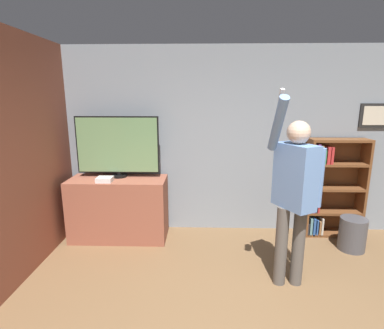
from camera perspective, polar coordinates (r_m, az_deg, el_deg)
wall_back at (r=4.43m, az=6.92°, el=4.37°), size 6.69×0.09×2.70m
wall_side_brick at (r=3.56m, az=-32.04°, el=0.36°), size 0.06×4.49×2.70m
tv_ledge at (r=4.43m, az=-13.72°, el=-8.14°), size 1.34×0.56×0.88m
television at (r=4.30m, az=-13.97°, el=3.42°), size 1.16×0.22×0.86m
game_console at (r=4.19m, az=-16.28°, el=-2.75°), size 0.21×0.17×0.06m
bookshelf at (r=4.76m, az=24.60°, el=-4.11°), size 0.82×0.28×1.42m
person at (r=3.23m, az=18.91°, el=-4.43°), size 0.57×0.57×2.07m
waste_bin at (r=4.59m, az=28.24°, el=-11.58°), size 0.34×0.34×0.44m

